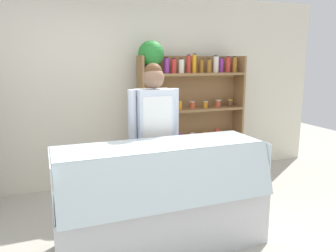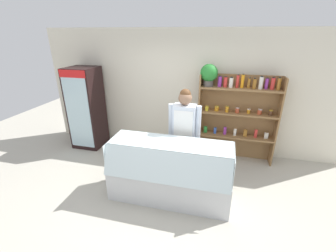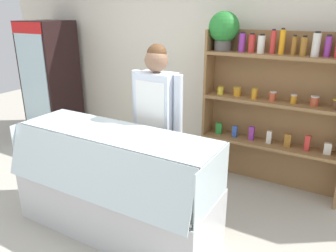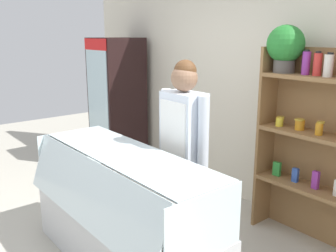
{
  "view_description": "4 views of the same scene",
  "coord_description": "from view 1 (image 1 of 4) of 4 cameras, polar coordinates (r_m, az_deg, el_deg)",
  "views": [
    {
      "loc": [
        -0.96,
        -2.61,
        1.77
      ],
      "look_at": [
        0.32,
        0.72,
        1.05
      ],
      "focal_mm": 35.0,
      "sensor_mm": 36.0,
      "label": 1
    },
    {
      "loc": [
        0.76,
        -2.89,
        2.6
      ],
      "look_at": [
        -0.12,
        0.61,
        1.09
      ],
      "focal_mm": 24.0,
      "sensor_mm": 36.0,
      "label": 2
    },
    {
      "loc": [
        1.82,
        -1.99,
        2.05
      ],
      "look_at": [
        0.31,
        0.64,
        0.96
      ],
      "focal_mm": 35.0,
      "sensor_mm": 36.0,
      "label": 3
    },
    {
      "loc": [
        2.51,
        -1.38,
        1.96
      ],
      "look_at": [
        -0.02,
        0.65,
        1.15
      ],
      "focal_mm": 40.0,
      "sensor_mm": 36.0,
      "label": 4
    }
  ],
  "objects": [
    {
      "name": "ground_plane",
      "position": [
        3.29,
        -0.8,
        -21.12
      ],
      "size": [
        12.0,
        12.0,
        0.0
      ],
      "primitive_type": "plane",
      "color": "#B7B2A3"
    },
    {
      "name": "back_wall",
      "position": [
        4.74,
        -9.41,
        6.14
      ],
      "size": [
        6.8,
        0.1,
        2.7
      ],
      "primitive_type": "cube",
      "color": "silver",
      "rests_on": "ground"
    },
    {
      "name": "shelving_unit",
      "position": [
        4.76,
        2.62,
        4.58
      ],
      "size": [
        1.6,
        0.35,
        2.03
      ],
      "color": "olive",
      "rests_on": "ground"
    },
    {
      "name": "deli_display_case",
      "position": [
        3.25,
        -1.14,
        -15.24
      ],
      "size": [
        1.97,
        0.76,
        1.01
      ],
      "color": "silver",
      "rests_on": "ground"
    },
    {
      "name": "shop_clerk",
      "position": [
        3.56,
        -2.42,
        -0.55
      ],
      "size": [
        0.57,
        0.25,
        1.74
      ],
      "color": "#383D51",
      "rests_on": "ground"
    }
  ]
}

